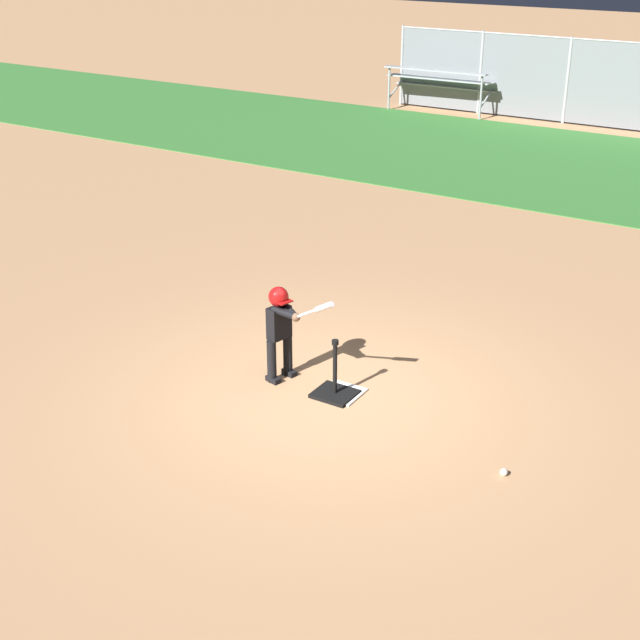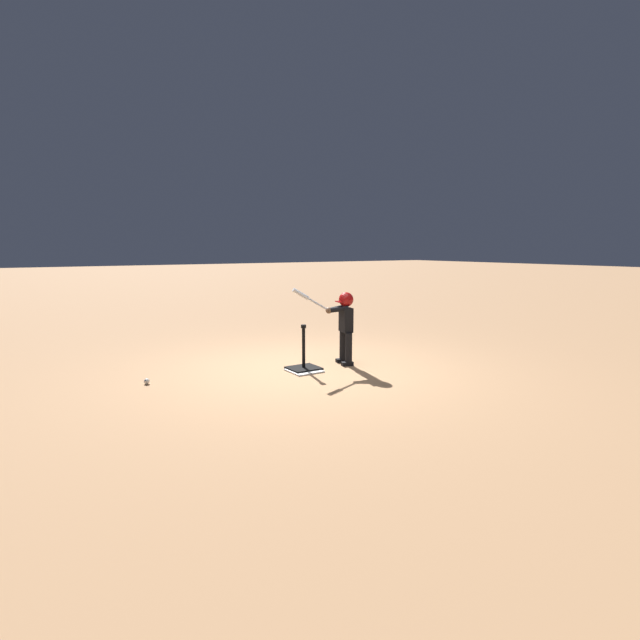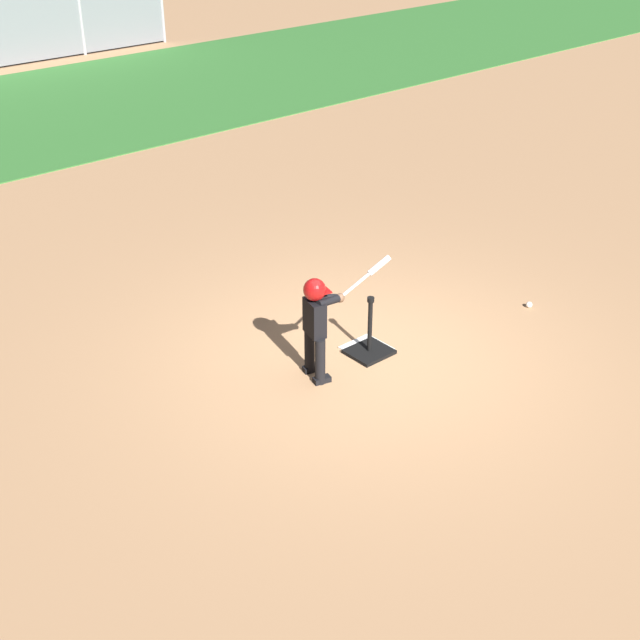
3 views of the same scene
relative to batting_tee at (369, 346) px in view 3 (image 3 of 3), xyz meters
The scene contains 5 objects.
ground_plane 0.11m from the batting_tee, 165.16° to the right, with size 90.00×90.00×0.00m, color #AD7F56.
home_plate 0.12m from the batting_tee, 63.98° to the left, with size 0.44×0.44×0.02m, color white.
batting_tee is the anchor object (origin of this frame).
batter_child 0.95m from the batting_tee, behind, with size 0.95×0.42×1.21m.
baseball 2.21m from the batting_tee, 12.28° to the right, with size 0.07×0.07×0.07m, color white.
Camera 3 is at (-5.72, -5.88, 4.96)m, focal length 50.00 mm.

